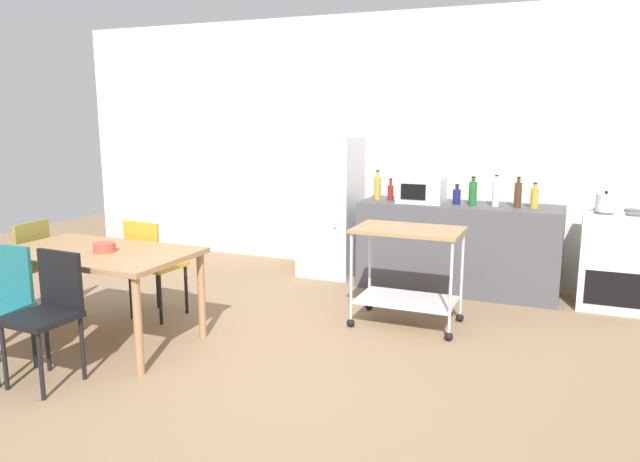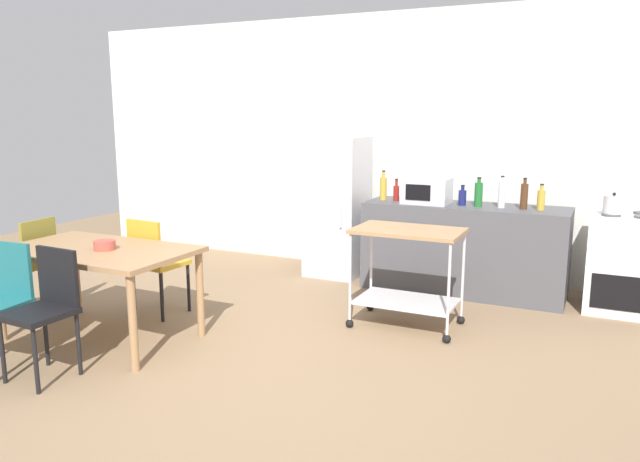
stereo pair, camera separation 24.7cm
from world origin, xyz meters
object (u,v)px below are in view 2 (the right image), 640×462
at_px(chair_olive, 31,260).
at_px(bottle_olive_oil, 383,188).
at_px(kettle, 613,205).
at_px(refrigerator, 337,206).
at_px(dining_table, 98,258).
at_px(microwave, 427,191).
at_px(bottle_sparkling_water, 462,197).
at_px(chair_black, 46,304).
at_px(kitchen_cart, 407,261).
at_px(stove_oven, 622,263).
at_px(fruit_bowl, 105,245).
at_px(bottle_soda, 541,199).
at_px(bottle_wine, 396,192).
at_px(bottle_soy_sauce, 479,194).
at_px(bottle_hot_sauce, 502,194).
at_px(chair_teal, 0,296).
at_px(chair_mustard, 155,260).
at_px(bottle_vinegar, 524,196).

bearing_deg(chair_olive, bottle_olive_oil, 130.53).
bearing_deg(bottle_olive_oil, chair_olive, -135.27).
bearing_deg(kettle, refrigerator, 176.30).
bearing_deg(dining_table, microwave, 52.09).
bearing_deg(bottle_sparkling_water, bottle_olive_oil, 177.95).
distance_m(chair_black, kitchen_cart, 2.81).
bearing_deg(kettle, stove_oven, 39.67).
xyz_separation_m(dining_table, kitchen_cart, (2.14, 1.35, -0.10)).
bearing_deg(bottle_olive_oil, fruit_bowl, -118.08).
bearing_deg(dining_table, refrigerator, 71.54).
relative_size(chair_black, bottle_soda, 3.57).
bearing_deg(bottle_sparkling_water, bottle_wine, 177.85).
distance_m(bottle_soy_sauce, bottle_hot_sauce, 0.22).
bearing_deg(bottle_soda, bottle_sparkling_water, -178.49).
distance_m(stove_oven, bottle_soy_sauce, 1.44).
xyz_separation_m(bottle_soy_sauce, kettle, (1.20, -0.03, -0.02)).
relative_size(bottle_soy_sauce, bottle_hot_sauce, 0.93).
relative_size(chair_black, stove_oven, 0.97).
height_order(chair_black, bottle_soy_sauce, bottle_soy_sauce).
bearing_deg(fruit_bowl, microwave, 53.63).
relative_size(chair_olive, stove_oven, 0.97).
relative_size(chair_black, chair_olive, 1.00).
relative_size(chair_black, bottle_sparkling_water, 4.37).
bearing_deg(chair_olive, chair_teal, 36.00).
distance_m(chair_mustard, bottle_sparkling_water, 3.02).
height_order(dining_table, bottle_wine, bottle_wine).
distance_m(chair_teal, bottle_soy_sauce, 4.26).
xyz_separation_m(chair_black, bottle_olive_oil, (1.26, 3.27, 0.51)).
height_order(bottle_olive_oil, bottle_soda, bottle_olive_oil).
relative_size(bottle_olive_oil, bottle_hot_sauce, 1.00).
height_order(chair_olive, refrigerator, refrigerator).
bearing_deg(bottle_wine, chair_black, -113.33).
height_order(bottle_olive_oil, bottle_vinegar, bottle_olive_oil).
bearing_deg(bottle_hot_sauce, stove_oven, 2.61).
bearing_deg(kettle, chair_mustard, -153.03).
distance_m(chair_black, bottle_wine, 3.59).
xyz_separation_m(stove_oven, fruit_bowl, (-3.70, -2.61, 0.33)).
xyz_separation_m(refrigerator, bottle_soda, (2.16, -0.12, 0.23)).
height_order(refrigerator, bottle_soda, refrigerator).
bearing_deg(chair_black, bottle_olive_oil, 71.65).
bearing_deg(bottle_sparkling_water, microwave, -175.95).
relative_size(microwave, fruit_bowl, 2.76).
distance_m(bottle_wine, microwave, 0.35).
distance_m(chair_olive, kitchen_cart, 3.33).
relative_size(bottle_olive_oil, kettle, 1.29).
xyz_separation_m(refrigerator, kettle, (2.78, -0.18, 0.23)).
bearing_deg(bottle_olive_oil, dining_table, -119.84).
bearing_deg(kitchen_cart, kettle, 36.86).
distance_m(bottle_olive_oil, microwave, 0.49).
height_order(chair_mustard, bottle_wine, bottle_wine).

